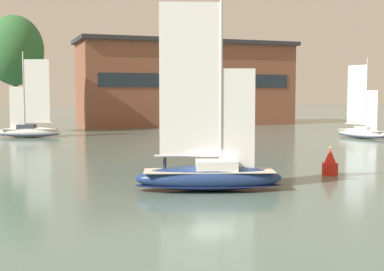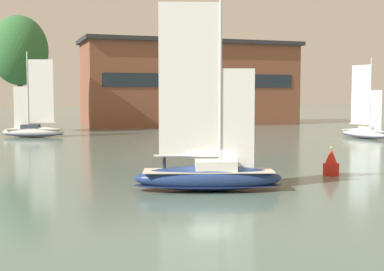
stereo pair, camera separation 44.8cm
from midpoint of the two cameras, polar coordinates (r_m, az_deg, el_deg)
ground_plane at (r=32.70m, az=2.14°, el=-5.88°), size 400.00×400.00×0.00m
waterfront_building at (r=98.68m, az=0.02°, el=5.62°), size 39.92×13.39×15.26m
tree_shore_left at (r=83.29m, az=-17.79°, el=8.60°), size 8.36×8.36×17.21m
sailboat_main at (r=32.53m, az=2.16°, el=-4.15°), size 9.38×5.16×12.42m
sailboat_moored_near_marina at (r=72.94m, az=18.23°, el=0.38°), size 3.75×7.88×10.45m
sailboat_moored_mid_channel at (r=74.12m, az=-16.38°, el=0.54°), size 8.54×4.64×11.32m
channel_buoy at (r=39.83m, az=14.93°, el=-2.94°), size 1.15×1.15×2.07m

